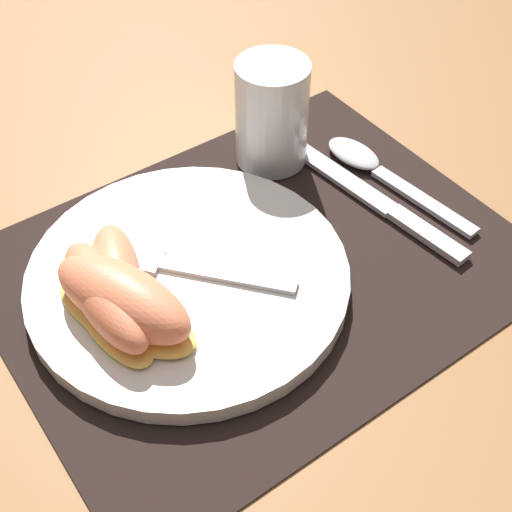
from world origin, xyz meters
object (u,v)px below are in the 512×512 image
Objects in this scene: plate at (188,278)px; knife at (380,203)px; juice_glass at (272,120)px; citrus_wedge_2 at (123,301)px; spoon at (371,165)px; citrus_wedge_0 at (116,273)px; fork at (169,264)px; citrus_wedge_1 at (106,298)px.

knife is at bearing -6.11° from plate.
juice_glass reaches higher than citrus_wedge_2.
juice_glass is at bearing 26.26° from citrus_wedge_2.
plate reaches higher than spoon.
knife is 0.26m from citrus_wedge_2.
juice_glass is 0.92× the size of citrus_wedge_0.
plate is 0.02m from fork.
citrus_wedge_1 is (-0.06, -0.02, 0.02)m from fork.
fork is at bearing 26.18° from citrus_wedge_2.
citrus_wedge_1 is (-0.27, 0.02, 0.03)m from knife.
citrus_wedge_0 is at bearing 71.89° from citrus_wedge_2.
citrus_wedge_1 is at bearing -166.10° from fork.
citrus_wedge_2 is (-0.22, -0.11, -0.01)m from juice_glass.
citrus_wedge_1 is at bearing -156.95° from juice_glass.
juice_glass is 0.25m from citrus_wedge_1.
juice_glass is 0.51× the size of knife.
knife is 1.48× the size of citrus_wedge_2.
citrus_wedge_1 reaches higher than citrus_wedge_0.
spoon is at bearing 7.20° from citrus_wedge_2.
citrus_wedge_0 reaches higher than spoon.
citrus_wedge_0 is at bearing -179.29° from spoon.
citrus_wedge_0 is at bearing 172.23° from fork.
juice_glass reaches higher than citrus_wedge_0.
knife is at bearing -9.46° from fork.
fork is (-0.16, -0.08, -0.03)m from juice_glass.
juice_glass is 0.11m from spoon.
plate is 0.06m from citrus_wedge_0.
citrus_wedge_1 is at bearing 127.41° from citrus_wedge_2.
citrus_wedge_1 is at bearing -131.76° from citrus_wedge_0.
spoon is 0.29m from citrus_wedge_2.
fork is at bearing -153.71° from juice_glass.
fork reaches higher than knife.
plate is at bearing -19.84° from citrus_wedge_0.
citrus_wedge_1 is (-0.29, -0.03, 0.03)m from spoon.
juice_glass is (0.15, 0.09, 0.04)m from plate.
citrus_wedge_2 reaches higher than spoon.
spoon is 1.39× the size of citrus_wedge_1.
citrus_wedge_0 is (-0.25, 0.04, 0.03)m from knife.
citrus_wedge_2 is (-0.26, 0.01, 0.03)m from knife.
citrus_wedge_1 is 0.01m from citrus_wedge_2.
spoon reaches higher than knife.
spoon is at bearing 4.85° from citrus_wedge_1.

